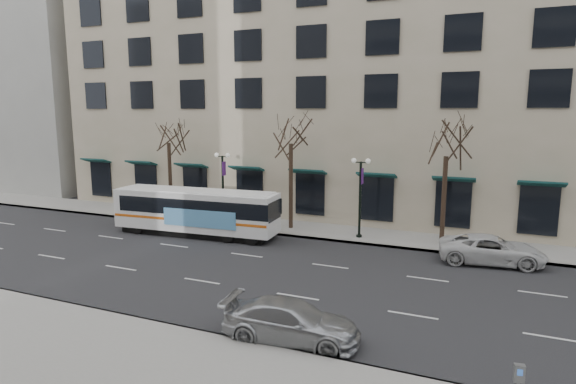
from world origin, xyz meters
The scene contains 13 objects.
ground centered at (0.00, 0.00, 0.00)m, with size 160.00×160.00×0.00m, color black.
sidewalk_far centered at (5.00, 9.00, 0.07)m, with size 80.00×4.00×0.15m, color gray.
building_hotel centered at (-2.00, 21.00, 12.00)m, with size 40.00×20.00×24.00m, color tan.
building_far_upblock centered at (-38.00, 21.00, 14.00)m, with size 28.00×20.00×28.00m, color #999993.
tree_far_left centered at (-10.00, 8.80, 6.70)m, with size 3.60×3.60×8.34m.
tree_far_mid centered at (0.00, 8.80, 6.91)m, with size 3.60×3.60×8.55m.
tree_far_right centered at (10.00, 8.80, 6.42)m, with size 3.60×3.60×8.06m.
lamp_post_left centered at (-4.99, 8.20, 2.94)m, with size 1.22×0.45×5.21m.
lamp_post_right centered at (5.01, 8.20, 2.94)m, with size 1.22×0.45×5.21m.
city_bus centered at (-5.13, 5.03, 1.65)m, with size 11.28×3.22×3.02m.
silver_car centered at (6.32, -6.20, 0.72)m, with size 2.02×4.97×1.44m, color #B0B3B8.
white_pickup centered at (12.83, 6.20, 0.76)m, with size 2.51×5.45×1.51m, color silver.
pay_station centered at (13.59, -7.69, 1.07)m, with size 0.30×0.21×1.27m.
Camera 1 is at (12.56, -21.06, 8.12)m, focal length 30.00 mm.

